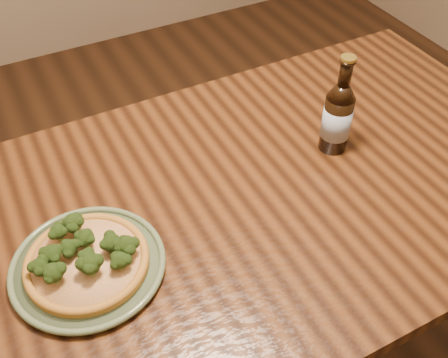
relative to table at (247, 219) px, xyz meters
name	(u,v)px	position (x,y,z in m)	size (l,w,h in m)	color
table	(247,219)	(0.00, 0.00, 0.00)	(1.60, 0.90, 0.75)	#47250F
plate	(88,266)	(-0.39, -0.04, 0.10)	(0.31, 0.31, 0.02)	#546546
pizza	(86,259)	(-0.39, -0.04, 0.12)	(0.25, 0.25, 0.07)	#B07727
beer_bottle	(337,116)	(0.27, 0.04, 0.19)	(0.07, 0.07, 0.26)	black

